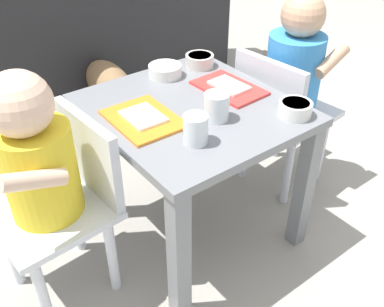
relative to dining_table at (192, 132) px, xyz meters
The scene contains 12 objects.
ground_plane 0.37m from the dining_table, ahead, with size 7.00×7.00×0.00m, color #9E998E.
dining_table is the anchor object (origin of this frame).
seated_child_left 0.42m from the dining_table, behind, with size 0.30×0.30×0.67m.
seated_child_right 0.42m from the dining_table, ahead, with size 0.31×0.31×0.69m.
dog 0.76m from the dining_table, 81.90° to the left, with size 0.21×0.48×0.31m.
food_tray_left 0.17m from the dining_table, behind, with size 0.16×0.21×0.02m.
food_tray_right 0.17m from the dining_table, ahead, with size 0.14×0.21×0.02m.
water_cup_left 0.21m from the dining_table, 124.55° to the right, with size 0.06×0.06×0.07m.
water_cup_right 0.15m from the dining_table, 84.64° to the right, with size 0.07×0.07×0.07m.
cereal_bowl_left_side 0.23m from the dining_table, 76.31° to the left, with size 0.10×0.10×0.04m.
cereal_bowl_right_side 0.28m from the dining_table, 47.52° to the left, with size 0.09×0.09×0.04m.
veggie_bowl_far 0.29m from the dining_table, 47.98° to the right, with size 0.09×0.09×0.04m.
Camera 1 is at (-0.64, -0.84, 1.04)m, focal length 41.17 mm.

